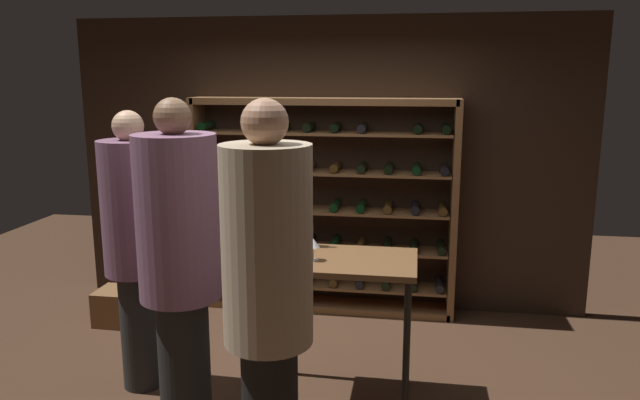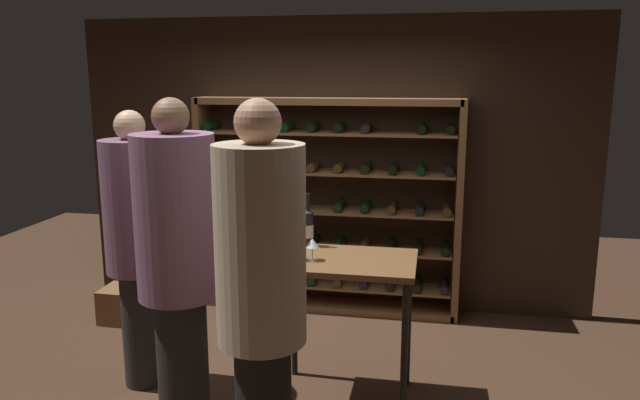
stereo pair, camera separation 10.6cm
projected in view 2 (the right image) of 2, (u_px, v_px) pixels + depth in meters
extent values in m
plane|color=#472D1E|center=(286.00, 396.00, 4.17)|extent=(9.69, 9.69, 0.00)
cube|color=#332319|center=(331.00, 164.00, 5.67)|extent=(4.81, 0.10, 2.70)
cube|color=brown|center=(205.00, 202.00, 5.76)|extent=(0.06, 0.32, 1.97)
cube|color=brown|center=(458.00, 212.00, 5.32)|extent=(0.06, 0.32, 1.97)
cube|color=brown|center=(327.00, 101.00, 5.35)|extent=(2.36, 0.32, 0.06)
cube|color=brown|center=(326.00, 305.00, 5.73)|extent=(2.36, 0.32, 0.06)
cube|color=brown|center=(326.00, 284.00, 5.69)|extent=(2.28, 0.32, 0.02)
cylinder|color=black|center=(217.00, 271.00, 5.88)|extent=(0.08, 0.30, 0.08)
cylinder|color=black|center=(241.00, 273.00, 5.83)|extent=(0.08, 0.30, 0.08)
cylinder|color=black|center=(265.00, 274.00, 5.79)|extent=(0.08, 0.30, 0.08)
cylinder|color=#4C3314|center=(289.00, 276.00, 5.75)|extent=(0.08, 0.30, 0.08)
cylinder|color=black|center=(314.00, 277.00, 5.70)|extent=(0.08, 0.30, 0.08)
cylinder|color=#4C3314|center=(339.00, 279.00, 5.66)|extent=(0.08, 0.30, 0.08)
cylinder|color=black|center=(365.00, 280.00, 5.61)|extent=(0.08, 0.30, 0.08)
cylinder|color=black|center=(391.00, 282.00, 5.57)|extent=(0.08, 0.30, 0.08)
cylinder|color=black|center=(417.00, 284.00, 5.53)|extent=(0.08, 0.30, 0.08)
cylinder|color=black|center=(444.00, 285.00, 5.48)|extent=(0.08, 0.30, 0.08)
cube|color=brown|center=(327.00, 247.00, 5.62)|extent=(2.28, 0.32, 0.02)
cylinder|color=#4C3314|center=(216.00, 236.00, 5.81)|extent=(0.08, 0.30, 0.08)
cylinder|color=#4C3314|center=(240.00, 237.00, 5.76)|extent=(0.08, 0.30, 0.08)
cylinder|color=black|center=(264.00, 239.00, 5.72)|extent=(0.08, 0.30, 0.08)
cylinder|color=black|center=(314.00, 241.00, 5.63)|extent=(0.08, 0.30, 0.08)
cylinder|color=black|center=(339.00, 242.00, 5.59)|extent=(0.08, 0.30, 0.08)
cylinder|color=#4C3314|center=(365.00, 244.00, 5.54)|extent=(0.08, 0.30, 0.08)
cylinder|color=black|center=(391.00, 245.00, 5.50)|extent=(0.08, 0.30, 0.08)
cylinder|color=black|center=(418.00, 246.00, 5.45)|extent=(0.08, 0.30, 0.08)
cylinder|color=black|center=(445.00, 248.00, 5.41)|extent=(0.08, 0.30, 0.08)
cube|color=brown|center=(327.00, 210.00, 5.55)|extent=(2.28, 0.32, 0.02)
cylinder|color=black|center=(215.00, 200.00, 5.73)|extent=(0.08, 0.30, 0.08)
cylinder|color=black|center=(239.00, 201.00, 5.69)|extent=(0.08, 0.30, 0.08)
cylinder|color=black|center=(264.00, 202.00, 5.65)|extent=(0.08, 0.30, 0.08)
cylinder|color=black|center=(288.00, 203.00, 5.60)|extent=(0.08, 0.30, 0.08)
cylinder|color=black|center=(340.00, 205.00, 5.51)|extent=(0.08, 0.30, 0.08)
cylinder|color=black|center=(366.00, 206.00, 5.47)|extent=(0.08, 0.30, 0.08)
cylinder|color=#4C3314|center=(392.00, 207.00, 5.43)|extent=(0.08, 0.30, 0.08)
cylinder|color=black|center=(419.00, 208.00, 5.38)|extent=(0.08, 0.30, 0.08)
cylinder|color=#4C3314|center=(447.00, 209.00, 5.34)|extent=(0.08, 0.30, 0.08)
cube|color=brown|center=(327.00, 172.00, 5.48)|extent=(2.28, 0.32, 0.02)
cylinder|color=black|center=(288.00, 165.00, 5.53)|extent=(0.08, 0.30, 0.08)
cylinder|color=#4C3314|center=(314.00, 166.00, 5.49)|extent=(0.08, 0.30, 0.08)
cylinder|color=#4C3314|center=(340.00, 167.00, 5.44)|extent=(0.08, 0.30, 0.08)
cylinder|color=black|center=(366.00, 167.00, 5.40)|extent=(0.08, 0.30, 0.08)
cylinder|color=black|center=(393.00, 168.00, 5.36)|extent=(0.08, 0.30, 0.08)
cylinder|color=black|center=(421.00, 169.00, 5.31)|extent=(0.08, 0.30, 0.08)
cylinder|color=black|center=(449.00, 170.00, 5.27)|extent=(0.08, 0.30, 0.08)
cube|color=brown|center=(327.00, 133.00, 5.40)|extent=(2.28, 0.32, 0.02)
cylinder|color=black|center=(212.00, 125.00, 5.59)|extent=(0.08, 0.30, 0.08)
cylinder|color=black|center=(262.00, 126.00, 5.50)|extent=(0.08, 0.30, 0.08)
cylinder|color=black|center=(288.00, 126.00, 5.46)|extent=(0.08, 0.30, 0.08)
cylinder|color=black|center=(314.00, 127.00, 5.41)|extent=(0.08, 0.30, 0.08)
cylinder|color=black|center=(340.00, 127.00, 5.37)|extent=(0.08, 0.30, 0.08)
cylinder|color=black|center=(367.00, 128.00, 5.33)|extent=(0.08, 0.30, 0.08)
cylinder|color=black|center=(422.00, 129.00, 5.24)|extent=(0.08, 0.30, 0.08)
cylinder|color=black|center=(450.00, 129.00, 5.20)|extent=(0.08, 0.30, 0.08)
cube|color=brown|center=(345.00, 262.00, 3.94)|extent=(0.92, 0.63, 0.04)
cylinder|color=black|center=(275.00, 345.00, 3.86)|extent=(0.04, 0.04, 0.96)
cylinder|color=black|center=(404.00, 356.00, 3.71)|extent=(0.04, 0.04, 0.96)
cylinder|color=black|center=(294.00, 313.00, 4.38)|extent=(0.04, 0.04, 0.96)
cylinder|color=black|center=(408.00, 322.00, 4.23)|extent=(0.04, 0.04, 0.96)
cylinder|color=tan|center=(260.00, 245.00, 2.87)|extent=(0.44, 0.44, 0.97)
sphere|color=#AD7A5B|center=(258.00, 122.00, 2.75)|extent=(0.22, 0.22, 0.22)
cylinder|color=#272727|center=(142.00, 327.00, 4.27)|extent=(0.28, 0.28, 0.84)
cylinder|color=#7A516B|center=(134.00, 207.00, 4.09)|extent=(0.42, 0.42, 0.91)
sphere|color=tan|center=(129.00, 126.00, 3.98)|extent=(0.21, 0.21, 0.21)
cylinder|color=black|center=(183.00, 364.00, 3.67)|extent=(0.31, 0.31, 0.89)
cylinder|color=#7A516B|center=(176.00, 217.00, 3.49)|extent=(0.48, 0.48, 0.96)
sphere|color=brown|center=(171.00, 116.00, 3.37)|extent=(0.21, 0.21, 0.21)
cube|color=brown|center=(130.00, 305.00, 5.41)|extent=(0.48, 0.34, 0.31)
cylinder|color=#4C3314|center=(289.00, 242.00, 3.90)|extent=(0.08, 0.08, 0.23)
cone|color=#4C3314|center=(289.00, 224.00, 3.88)|extent=(0.08, 0.08, 0.03)
cylinder|color=#4C3314|center=(289.00, 214.00, 3.87)|extent=(0.03, 0.03, 0.10)
cylinder|color=black|center=(289.00, 205.00, 3.85)|extent=(0.03, 0.03, 0.02)
cylinder|color=silver|center=(289.00, 244.00, 3.91)|extent=(0.08, 0.08, 0.09)
cylinder|color=black|center=(308.00, 229.00, 4.21)|extent=(0.07, 0.07, 0.24)
cone|color=black|center=(308.00, 211.00, 4.19)|extent=(0.07, 0.07, 0.03)
cylinder|color=black|center=(308.00, 203.00, 4.17)|extent=(0.03, 0.03, 0.09)
cylinder|color=black|center=(308.00, 195.00, 4.16)|extent=(0.03, 0.03, 0.02)
cylinder|color=silver|center=(308.00, 231.00, 4.21)|extent=(0.08, 0.08, 0.09)
cylinder|color=silver|center=(312.00, 260.00, 3.91)|extent=(0.07, 0.07, 0.01)
cylinder|color=silver|center=(312.00, 253.00, 3.90)|extent=(0.01, 0.01, 0.08)
cone|color=silver|center=(312.00, 243.00, 3.88)|extent=(0.09, 0.09, 0.06)
cylinder|color=#590A14|center=(312.00, 245.00, 3.89)|extent=(0.05, 0.05, 0.02)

